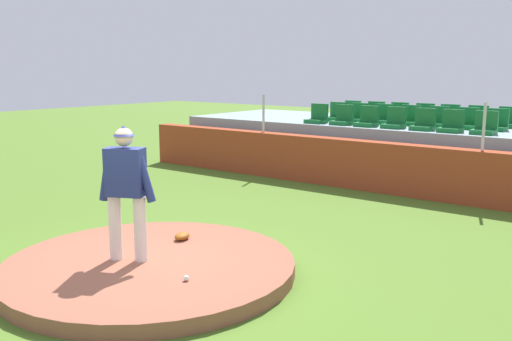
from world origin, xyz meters
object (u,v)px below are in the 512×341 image
Objects in this scene: stadium_chair_13 at (496,124)px; stadium_chair_19 at (477,119)px; stadium_chair_4 at (424,123)px; stadium_chair_17 at (423,117)px; stadium_chair_15 at (374,114)px; baseball at (186,278)px; fielding_glove at (182,236)px; stadium_chair_11 at (437,121)px; stadium_chair_7 at (336,115)px; stadium_chair_2 at (368,120)px; pitcher at (126,183)px; stadium_chair_16 at (398,115)px; stadium_chair_10 at (409,119)px; stadium_chair_3 at (395,121)px; stadium_chair_8 at (358,116)px; stadium_chair_5 at (451,125)px; stadium_chair_20 at (508,121)px; stadium_chair_6 at (485,127)px; stadium_chair_0 at (317,117)px; stadium_chair_14 at (351,113)px; stadium_chair_9 at (383,117)px; stadium_chair_1 at (343,118)px; stadium_chair_12 at (467,122)px; stadium_chair_18 at (448,118)px.

stadium_chair_13 and stadium_chair_19 have the same top height.
stadium_chair_17 is (-0.71, 1.79, 0.00)m from stadium_chair_4.
stadium_chair_17 is (1.41, -0.00, 0.00)m from stadium_chair_15.
baseball is 1.72m from fielding_glove.
stadium_chair_13 is at bearing -146.00° from stadium_chair_4.
stadium_chair_4 is 0.88m from stadium_chair_11.
stadium_chair_2 is at bearing 147.12° from stadium_chair_7.
stadium_chair_16 is (-0.47, 9.74, 0.26)m from pitcher.
stadium_chair_10 is (0.23, 8.82, 0.26)m from pitcher.
stadium_chair_3 is (0.70, 0.03, 0.00)m from stadium_chair_2.
stadium_chair_10 is (1.41, 0.03, 0.00)m from stadium_chair_8.
stadium_chair_5 is (1.37, -0.04, 0.00)m from stadium_chair_3.
stadium_chair_15 is at bearing 70.65° from pitcher.
stadium_chair_8 and stadium_chair_20 have the same top height.
baseball is 8.19m from stadium_chair_6.
stadium_chair_15 is (-3.47, 0.88, 0.00)m from stadium_chair_13.
stadium_chair_16 is at bearing -89.69° from stadium_chair_2.
stadium_chair_3 is 2.27m from stadium_chair_15.
pitcher is 7.93m from stadium_chair_2.
stadium_chair_19 reaches higher than fielding_glove.
stadium_chair_6 and stadium_chair_13 have the same top height.
stadium_chair_20 is at bearing -157.07° from stadium_chair_0.
stadium_chair_14 is (-3.05, 9.80, 1.28)m from baseball.
stadium_chair_5 is 2.78m from stadium_chair_16.
stadium_chair_3 is at bearing 157.42° from stadium_chair_7.
stadium_chair_9 is at bearing 17.13° from stadium_chair_20.
stadium_chair_4 is at bearing 179.20° from stadium_chair_3.
stadium_chair_1 is 1.00× the size of stadium_chair_13.
stadium_chair_3 and stadium_chair_16 have the same top height.
stadium_chair_13 is at bearing 162.13° from stadium_chair_16.
fielding_glove is at bearing 87.68° from stadium_chair_10.
stadium_chair_4 is at bearing 152.36° from fielding_glove.
stadium_chair_7 is 1.00× the size of stadium_chair_15.
stadium_chair_12 is (0.05, 0.90, 0.00)m from stadium_chair_5.
stadium_chair_1 is 1.00× the size of stadium_chair_3.
stadium_chair_15 reaches higher than baseball.
stadium_chair_0 and stadium_chair_3 have the same top height.
stadium_chair_5 is 1.80m from stadium_chair_19.
stadium_chair_4 is at bearing 148.20° from stadium_chair_9.
stadium_chair_2 is 1.00× the size of stadium_chair_18.
stadium_chair_13 and stadium_chair_17 have the same top height.
stadium_chair_1 is at bearing 41.04° from stadium_chair_18.
stadium_chair_17 is at bearing -0.58° from stadium_chair_18.
stadium_chair_3 is at bearing 50.89° from stadium_chair_11.
stadium_chair_16 is 1.38m from stadium_chair_18.
stadium_chair_14 is at bearing -17.76° from stadium_chair_11.
stadium_chair_14 is at bearing 172.82° from fielding_glove.
stadium_chair_16 and stadium_chair_18 have the same top height.
pitcher reaches higher than stadium_chair_18.
stadium_chair_4 and stadium_chair_13 have the same top height.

